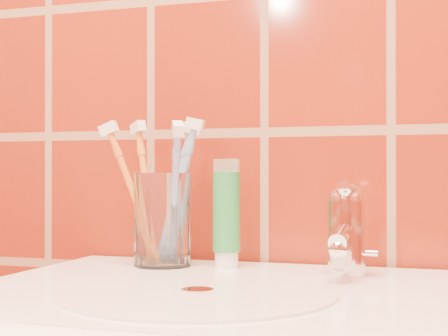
% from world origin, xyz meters
% --- Properties ---
extents(glass_tumbler, '(0.10, 0.10, 0.13)m').
position_xyz_m(glass_tumbler, '(-0.12, 1.11, 0.92)').
color(glass_tumbler, white).
rests_on(glass_tumbler, pedestal_sink).
extents(toothpaste_tube, '(0.04, 0.04, 0.15)m').
position_xyz_m(toothpaste_tube, '(-0.03, 1.12, 0.92)').
color(toothpaste_tube, white).
rests_on(toothpaste_tube, pedestal_sink).
extents(faucet, '(0.05, 0.11, 0.12)m').
position_xyz_m(faucet, '(0.14, 1.09, 0.91)').
color(faucet, white).
rests_on(faucet, pedestal_sink).
extents(toothbrush_0, '(0.08, 0.07, 0.22)m').
position_xyz_m(toothbrush_0, '(-0.10, 1.12, 0.95)').
color(toothbrush_0, '#79A6D8').
rests_on(toothbrush_0, glass_tumbler).
extents(toothbrush_1, '(0.11, 0.11, 0.20)m').
position_xyz_m(toothbrush_1, '(-0.16, 1.10, 0.95)').
color(toothbrush_1, orange).
rests_on(toothbrush_1, glass_tumbler).
extents(toothbrush_2, '(0.12, 0.11, 0.22)m').
position_xyz_m(toothbrush_2, '(-0.11, 1.13, 0.95)').
color(toothbrush_2, '#799FD7').
rests_on(toothbrush_2, glass_tumbler).
extents(toothbrush_3, '(0.13, 0.17, 0.22)m').
position_xyz_m(toothbrush_3, '(-0.10, 1.08, 0.95)').
color(toothbrush_3, '#7594D1').
rests_on(toothbrush_3, glass_tumbler).
extents(toothbrush_4, '(0.13, 0.12, 0.22)m').
position_xyz_m(toothbrush_4, '(-0.15, 1.12, 0.95)').
color(toothbrush_4, orange).
rests_on(toothbrush_4, glass_tumbler).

